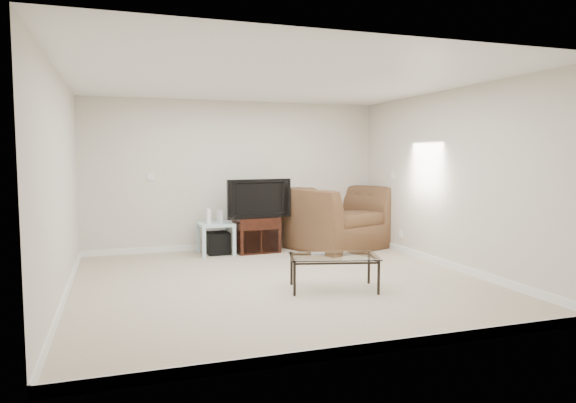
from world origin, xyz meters
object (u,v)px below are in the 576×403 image
object	(u,v)px
side_table	(216,239)
recliner	(335,207)
television	(257,198)
coffee_table	(333,273)
subwoofer	(218,243)
tv_stand	(256,235)

from	to	relation	value
side_table	recliner	distance (m)	2.13
television	recliner	distance (m)	1.42
television	recliner	bearing A→B (deg)	-6.93
recliner	coffee_table	distance (m)	2.90
side_table	subwoofer	xyz separation A→B (m)	(0.03, 0.02, -0.07)
tv_stand	subwoofer	bearing A→B (deg)	174.15
subwoofer	side_table	bearing A→B (deg)	-144.50
tv_stand	coffee_table	size ratio (longest dim) A/B	0.67
tv_stand	recliner	xyz separation A→B (m)	(1.41, 0.00, 0.41)
recliner	television	bearing A→B (deg)	158.86
television	recliner	world-z (taller)	recliner
television	recliner	xyz separation A→B (m)	(1.41, 0.03, -0.19)
subwoofer	recliner	size ratio (longest dim) A/B	0.22
tv_stand	recliner	distance (m)	1.47
subwoofer	coffee_table	bearing A→B (deg)	-71.35
television	side_table	size ratio (longest dim) A/B	1.92
tv_stand	side_table	size ratio (longest dim) A/B	1.31
subwoofer	television	bearing A→B (deg)	-4.54
tv_stand	recliner	world-z (taller)	recliner
recliner	tv_stand	bearing A→B (deg)	157.69
coffee_table	subwoofer	bearing A→B (deg)	108.65
recliner	subwoofer	bearing A→B (deg)	157.06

